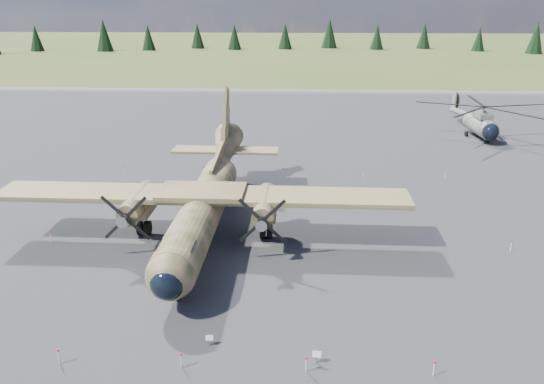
{
  "coord_description": "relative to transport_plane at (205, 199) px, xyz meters",
  "views": [
    {
      "loc": [
        1.41,
        -34.36,
        16.8
      ],
      "look_at": [
        -0.4,
        2.0,
        3.45
      ],
      "focal_mm": 35.0,
      "sensor_mm": 36.0,
      "label": 1
    }
  ],
  "objects": [
    {
      "name": "info_placard_right",
      "position": [
        7.91,
        -14.87,
        -2.37
      ],
      "size": [
        0.44,
        0.22,
        0.67
      ],
      "rotation": [
        0.0,
        0.0,
        -0.1
      ],
      "color": "gray",
      "rests_on": "ground"
    },
    {
      "name": "helicopter_near",
      "position": [
        29.82,
        30.59,
        0.18
      ],
      "size": [
        17.87,
        20.26,
        4.23
      ],
      "rotation": [
        0.0,
        0.0,
        0.08
      ],
      "color": "slate",
      "rests_on": "ground"
    },
    {
      "name": "barrier_fence",
      "position": [
        4.93,
        -2.13,
        -2.31
      ],
      "size": [
        33.12,
        29.62,
        0.85
      ],
      "color": "silver",
      "rests_on": "ground"
    },
    {
      "name": "ground",
      "position": [
        5.4,
        -2.05,
        -2.82
      ],
      "size": [
        500.0,
        500.0,
        0.0
      ],
      "primitive_type": "plane",
      "color": "brown",
      "rests_on": "ground"
    },
    {
      "name": "apron",
      "position": [
        5.4,
        7.95,
        -2.82
      ],
      "size": [
        120.0,
        120.0,
        0.04
      ],
      "primitive_type": "cube",
      "color": "slate",
      "rests_on": "ground"
    },
    {
      "name": "info_placard_left",
      "position": [
        2.46,
        -13.74,
        -2.41
      ],
      "size": [
        0.4,
        0.21,
        0.61
      ],
      "rotation": [
        0.0,
        0.0,
        0.11
      ],
      "color": "gray",
      "rests_on": "ground"
    },
    {
      "name": "treeline",
      "position": [
        4.4,
        -7.92,
        1.95
      ],
      "size": [
        344.41,
        333.78,
        10.95
      ],
      "color": "black",
      "rests_on": "ground"
    },
    {
      "name": "transport_plane",
      "position": [
        0.0,
        0.0,
        0.0
      ],
      "size": [
        29.67,
        27.02,
        9.82
      ],
      "rotation": [
        0.0,
        0.0,
        -0.01
      ],
      "color": "#3D4324",
      "rests_on": "ground"
    }
  ]
}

